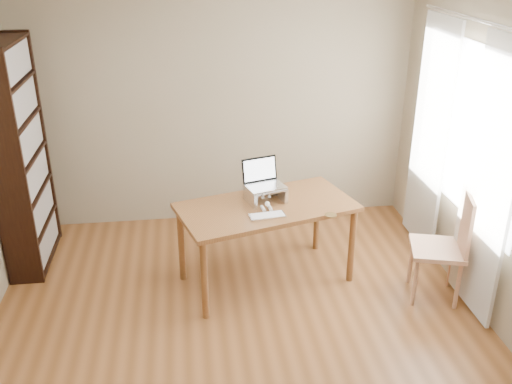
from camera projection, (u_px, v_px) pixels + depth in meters
name	position (u px, v px, depth m)	size (l,w,h in m)	color
room	(246.00, 190.00, 3.84)	(4.04, 4.54, 2.64)	brown
bookshelf	(20.00, 157.00, 5.11)	(0.30, 0.90, 2.10)	black
curtains	(456.00, 155.00, 4.83)	(0.03, 1.90, 2.25)	white
desk	(267.00, 214.00, 4.94)	(1.65, 1.14, 0.75)	brown
laptop_stand	(265.00, 193.00, 4.94)	(0.32, 0.25, 0.13)	silver
laptop	(265.00, 179.00, 4.95)	(0.37, 0.35, 0.23)	silver
keyboard	(267.00, 216.00, 4.70)	(0.31, 0.16, 0.02)	silver
coaster	(331.00, 215.00, 4.72)	(0.10, 0.10, 0.01)	brown
cat	(261.00, 194.00, 4.97)	(0.24, 0.47, 0.14)	#454036
chair	(447.00, 242.00, 4.78)	(0.53, 0.53, 0.97)	tan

